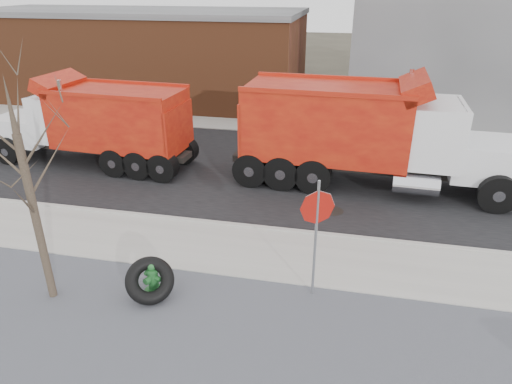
% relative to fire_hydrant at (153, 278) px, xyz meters
% --- Properties ---
extents(ground, '(120.00, 120.00, 0.00)m').
position_rel_fire_hydrant_xyz_m(ground, '(0.93, 1.95, -0.41)').
color(ground, '#383328').
rests_on(ground, ground).
extents(gravel_verge, '(60.00, 5.00, 0.03)m').
position_rel_fire_hydrant_xyz_m(gravel_verge, '(0.93, -1.55, -0.39)').
color(gravel_verge, slate).
rests_on(gravel_verge, ground).
extents(sidewalk, '(60.00, 2.50, 0.06)m').
position_rel_fire_hydrant_xyz_m(sidewalk, '(0.93, 2.20, -0.38)').
color(sidewalk, '#9E9B93').
rests_on(sidewalk, ground).
extents(curb, '(60.00, 0.15, 0.11)m').
position_rel_fire_hydrant_xyz_m(curb, '(0.93, 3.50, -0.35)').
color(curb, '#9E9B93').
rests_on(curb, ground).
extents(road, '(60.00, 9.40, 0.02)m').
position_rel_fire_hydrant_xyz_m(road, '(0.93, 8.25, -0.40)').
color(road, black).
rests_on(road, ground).
extents(far_sidewalk, '(60.00, 2.00, 0.06)m').
position_rel_fire_hydrant_xyz_m(far_sidewalk, '(0.93, 13.95, -0.38)').
color(far_sidewalk, '#9E9B93').
rests_on(far_sidewalk, ground).
extents(building_grey, '(12.00, 10.00, 8.00)m').
position_rel_fire_hydrant_xyz_m(building_grey, '(9.93, 19.95, 3.59)').
color(building_grey, gray).
rests_on(building_grey, ground).
extents(building_brick, '(20.20, 8.20, 5.30)m').
position_rel_fire_hydrant_xyz_m(building_brick, '(-9.07, 18.95, 2.25)').
color(building_brick, brown).
rests_on(building_brick, ground).
extents(bare_tree, '(3.20, 3.20, 5.20)m').
position_rel_fire_hydrant_xyz_m(bare_tree, '(-2.27, -0.65, 2.89)').
color(bare_tree, '#382D23').
rests_on(bare_tree, ground).
extents(fire_hydrant, '(0.50, 0.49, 0.89)m').
position_rel_fire_hydrant_xyz_m(fire_hydrant, '(0.00, 0.00, 0.00)').
color(fire_hydrant, '#2C752E').
rests_on(fire_hydrant, ground).
extents(truck_tire, '(1.44, 1.38, 1.03)m').
position_rel_fire_hydrant_xyz_m(truck_tire, '(0.03, -0.22, 0.09)').
color(truck_tire, black).
rests_on(truck_tire, ground).
extents(stop_sign, '(0.73, 0.38, 2.95)m').
position_rel_fire_hydrant_xyz_m(stop_sign, '(3.71, 0.71, 1.59)').
color(stop_sign, gray).
rests_on(stop_sign, ground).
extents(dump_truck_red_a, '(10.11, 3.12, 4.01)m').
position_rel_fire_hydrant_xyz_m(dump_truck_red_a, '(4.78, 7.56, 1.63)').
color(dump_truck_red_a, black).
rests_on(dump_truck_red_a, ground).
extents(dump_truck_red_b, '(8.35, 2.87, 3.51)m').
position_rel_fire_hydrant_xyz_m(dump_truck_red_b, '(-5.52, 7.47, 1.38)').
color(dump_truck_red_b, black).
rests_on(dump_truck_red_b, ground).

